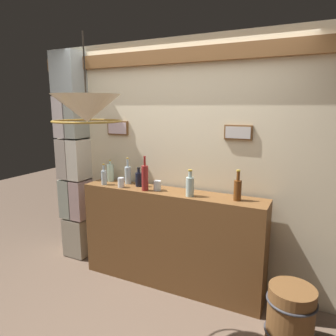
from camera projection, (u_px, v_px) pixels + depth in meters
name	position (u px, v px, depth m)	size (l,w,h in m)	color
ground_plane	(126.00, 334.00, 2.58)	(12.00, 12.00, 0.00)	brown
panelled_rear_partition	(180.00, 157.00, 3.28)	(3.45, 0.15, 2.56)	beige
stone_pillar	(75.00, 157.00, 3.75)	(0.34, 0.32, 2.49)	#9E9581
bar_shelf_unit	(170.00, 239.00, 3.23)	(1.96, 0.34, 1.04)	brown
liquor_bottle_rum	(238.00, 189.00, 2.80)	(0.07, 0.07, 0.29)	#623413
liquor_bottle_sherry	(190.00, 186.00, 2.93)	(0.08, 0.08, 0.26)	#ABC4BC
liquor_bottle_vermouth	(110.00, 172.00, 3.53)	(0.08, 0.08, 0.25)	silver
liquor_bottle_brandy	(128.00, 175.00, 3.42)	(0.07, 0.07, 0.29)	#A6BAC4
liquor_bottle_bourbon	(145.00, 178.00, 3.13)	(0.07, 0.07, 0.36)	maroon
liquor_bottle_port	(139.00, 179.00, 3.31)	(0.07, 0.07, 0.21)	black
liquor_bottle_amaro	(104.00, 177.00, 3.37)	(0.06, 0.06, 0.23)	#A7B9C3
glass_tumbler_rocks	(121.00, 183.00, 3.27)	(0.07, 0.07, 0.10)	silver
glass_tumbler_highball	(157.00, 186.00, 3.15)	(0.08, 0.08, 0.10)	silver
glass_tumbler_shot	(106.00, 176.00, 3.61)	(0.08, 0.08, 0.08)	silver
pendant_lamp	(87.00, 109.00, 2.24)	(0.51, 0.51, 0.63)	#EFE5C6
wooden_barrel	(290.00, 316.00, 2.44)	(0.39, 0.39, 0.49)	brown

